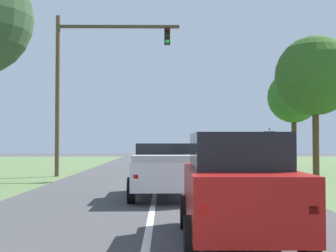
# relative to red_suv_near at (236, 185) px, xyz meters

# --- Properties ---
(ground_plane) EXTENTS (120.00, 120.00, 0.00)m
(ground_plane) POSITION_rel_red_suv_near_xyz_m (-1.70, 6.92, -1.06)
(ground_plane) COLOR #424244
(red_suv_near) EXTENTS (2.13, 4.50, 2.05)m
(red_suv_near) POSITION_rel_red_suv_near_xyz_m (0.00, 0.00, 0.00)
(red_suv_near) COLOR #9E1411
(red_suv_near) RESTS_ON ground_plane
(pickup_truck_lead) EXTENTS (2.27, 4.92, 1.83)m
(pickup_truck_lead) POSITION_rel_red_suv_near_xyz_m (-1.41, 6.91, -0.10)
(pickup_truck_lead) COLOR silver
(pickup_truck_lead) RESTS_ON ground_plane
(traffic_light) EXTENTS (6.81, 0.40, 8.85)m
(traffic_light) POSITION_rel_red_suv_near_xyz_m (-5.63, 16.70, 4.65)
(traffic_light) COLOR brown
(traffic_light) RESTS_ON ground_plane
(keep_moving_sign) EXTENTS (0.60, 0.09, 2.54)m
(keep_moving_sign) POSITION_rel_red_suv_near_xyz_m (3.58, 12.92, 0.56)
(keep_moving_sign) COLOR gray
(keep_moving_sign) RESTS_ON ground_plane
(oak_tree_right) EXTENTS (4.42, 4.42, 7.78)m
(oak_tree_right) POSITION_rel_red_suv_near_xyz_m (7.05, 16.86, 4.49)
(oak_tree_right) COLOR #4C351E
(oak_tree_right) RESTS_ON ground_plane
(extra_tree_1) EXTENTS (3.71, 3.71, 6.96)m
(extra_tree_1) POSITION_rel_red_suv_near_xyz_m (7.92, 24.26, 4.01)
(extra_tree_1) COLOR #4C351E
(extra_tree_1) RESTS_ON ground_plane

